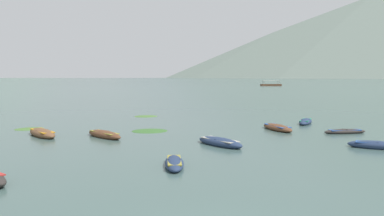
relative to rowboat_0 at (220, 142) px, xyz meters
The scene contains 16 objects.
ground_plane 1485.98m from the rowboat_0, 90.05° to the left, with size 6000.00×6000.00×0.00m, color #425B56.
mountain_2 1715.42m from the rowboat_0, 89.45° to the left, with size 520.06×520.06×187.52m, color #4C5B56.
mountain_3 1763.96m from the rowboat_0, 74.81° to the left, with size 1619.16×1619.16×394.04m, color slate.
rowboat_0 is the anchor object (origin of this frame).
rowboat_1 10.62m from the rowboat_0, 25.92° to the left, with size 3.30×1.30×0.40m.
rowboat_2 9.04m from the rowboat_0, ahead, with size 3.30×2.33×0.54m.
rowboat_3 8.23m from the rowboat_0, 156.96° to the left, with size 3.28×3.52×0.57m.
rowboat_4 13.46m from the rowboat_0, 50.79° to the left, with size 2.42×3.68×0.53m.
rowboat_5 12.60m from the rowboat_0, 162.17° to the left, with size 3.41×3.99×0.63m.
rowboat_6 8.27m from the rowboat_0, 52.12° to the left, with size 2.18×4.08×0.55m.
rowboat_7 5.96m from the rowboat_0, 115.96° to the right, with size 1.01×3.07×0.47m.
ferry_0 149.75m from the rowboat_0, 76.01° to the left, with size 8.95×3.25×2.54m.
weed_patch_1 7.74m from the rowboat_0, 127.78° to the left, with size 2.48×2.72×0.14m, color #38662D.
weed_patch_2 17.95m from the rowboat_0, 109.98° to the left, with size 1.84×1.55×0.14m, color #477033.
weed_patch_3 17.88m from the rowboat_0, 109.84° to the left, with size 2.40×2.07×0.14m, color #477033.
weed_patch_5 16.16m from the rowboat_0, 152.46° to the left, with size 1.75×2.22×0.14m, color #477033.
Camera 1 is at (-0.95, -8.79, 4.13)m, focal length 36.02 mm.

